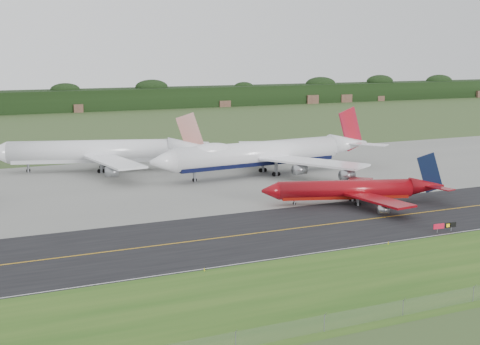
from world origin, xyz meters
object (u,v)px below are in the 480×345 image
jet_ba_747 (265,153)px  taxiway_sign (445,226)px  jet_star_tail (101,152)px  jet_red_737 (355,190)px

jet_ba_747 → taxiway_sign: bearing=-86.3°
jet_star_tail → taxiway_sign: size_ratio=11.93×
jet_red_737 → taxiway_sign: 27.62m
taxiway_sign → jet_star_tail: bearing=115.6°
taxiway_sign → jet_ba_747: bearing=93.7°
jet_ba_747 → jet_red_737: bearing=-86.5°
jet_ba_747 → taxiway_sign: 68.27m
taxiway_sign → jet_red_737: bearing=93.9°
jet_red_737 → jet_star_tail: bearing=123.2°
jet_red_737 → taxiway_sign: jet_red_737 is taller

